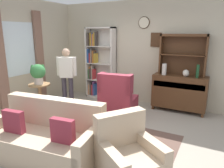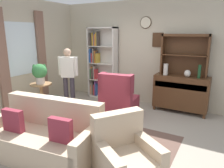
% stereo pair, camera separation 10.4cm
% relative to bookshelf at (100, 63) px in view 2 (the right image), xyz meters
% --- Properties ---
extents(ground_plane, '(5.40, 4.60, 0.02)m').
position_rel_bookshelf_xyz_m(ground_plane, '(1.29, -1.94, -1.05)').
color(ground_plane, '#9E9384').
extents(wall_back, '(5.00, 0.09, 2.80)m').
position_rel_bookshelf_xyz_m(wall_back, '(1.29, 0.19, 0.36)').
color(wall_back, '#BCB299').
rests_on(wall_back, ground_plane).
extents(wall_left, '(0.16, 4.20, 2.80)m').
position_rel_bookshelf_xyz_m(wall_left, '(-1.23, -1.92, 0.36)').
color(wall_left, '#BCB299').
rests_on(wall_left, ground_plane).
extents(area_rug, '(2.62, 1.63, 0.01)m').
position_rel_bookshelf_xyz_m(area_rug, '(1.49, -2.24, -1.04)').
color(area_rug, brown).
rests_on(area_rug, ground_plane).
extents(bookshelf, '(0.90, 0.30, 2.10)m').
position_rel_bookshelf_xyz_m(bookshelf, '(0.00, 0.00, 0.00)').
color(bookshelf, silver).
rests_on(bookshelf, ground_plane).
extents(sideboard, '(1.30, 0.45, 0.92)m').
position_rel_bookshelf_xyz_m(sideboard, '(2.42, -0.08, -0.53)').
color(sideboard, '#4C2D19').
rests_on(sideboard, ground_plane).
extents(sideboard_hutch, '(1.10, 0.26, 1.00)m').
position_rel_bookshelf_xyz_m(sideboard_hutch, '(2.42, 0.02, 0.52)').
color(sideboard_hutch, '#4C2D19').
rests_on(sideboard_hutch, sideboard).
extents(vase_tall, '(0.11, 0.11, 0.28)m').
position_rel_bookshelf_xyz_m(vase_tall, '(2.03, -0.17, 0.02)').
color(vase_tall, beige).
rests_on(vase_tall, sideboard).
extents(vase_round, '(0.15, 0.15, 0.17)m').
position_rel_bookshelf_xyz_m(vase_round, '(2.55, -0.15, -0.04)').
color(vase_round, beige).
rests_on(vase_round, sideboard).
extents(bottle_wine, '(0.07, 0.07, 0.31)m').
position_rel_bookshelf_xyz_m(bottle_wine, '(2.81, -0.17, 0.03)').
color(bottle_wine, '#194223').
rests_on(bottle_wine, sideboard).
extents(couch_floral, '(1.89, 1.07, 0.90)m').
position_rel_bookshelf_xyz_m(couch_floral, '(0.93, -3.14, -0.73)').
color(couch_floral, '#C6AD8E').
rests_on(couch_floral, ground_plane).
extents(armchair_floral, '(1.07, 1.06, 0.88)m').
position_rel_bookshelf_xyz_m(armchair_floral, '(2.32, -3.02, -0.75)').
color(armchair_floral, '#C6AD8E').
rests_on(armchair_floral, ground_plane).
extents(wingback_chair, '(0.87, 0.89, 1.05)m').
position_rel_bookshelf_xyz_m(wingback_chair, '(1.18, -1.07, -0.66)').
color(wingback_chair, maroon).
rests_on(wingback_chair, ground_plane).
extents(plant_stand, '(0.52, 0.52, 0.73)m').
position_rel_bookshelf_xyz_m(plant_stand, '(-0.61, -1.78, -0.60)').
color(plant_stand, '#997047').
rests_on(plant_stand, ground_plane).
extents(potted_plant_large, '(0.36, 0.36, 0.49)m').
position_rel_bookshelf_xyz_m(potted_plant_large, '(-0.60, -1.80, -0.03)').
color(potted_plant_large, beige).
rests_on(potted_plant_large, plant_stand).
extents(potted_plant_small, '(0.21, 0.21, 0.30)m').
position_rel_bookshelf_xyz_m(potted_plant_small, '(-0.55, -1.32, -0.87)').
color(potted_plant_small, beige).
rests_on(potted_plant_small, ground_plane).
extents(person_reading, '(0.51, 0.32, 1.56)m').
position_rel_bookshelf_xyz_m(person_reading, '(-0.23, -1.18, -0.14)').
color(person_reading, '#38333D').
rests_on(person_reading, ground_plane).
extents(coffee_table, '(0.80, 0.50, 0.42)m').
position_rel_bookshelf_xyz_m(coffee_table, '(1.10, -2.20, -0.69)').
color(coffee_table, '#4C2D19').
rests_on(coffee_table, ground_plane).
extents(book_stack, '(0.19, 0.15, 0.07)m').
position_rel_bookshelf_xyz_m(book_stack, '(1.04, -2.10, -0.59)').
color(book_stack, '#B22D33').
rests_on(book_stack, coffee_table).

